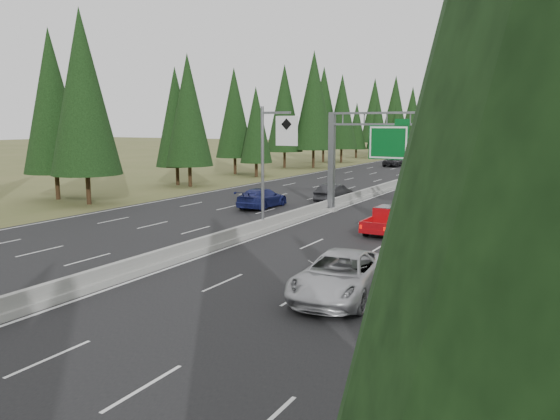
% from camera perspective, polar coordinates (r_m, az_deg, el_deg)
% --- Properties ---
extents(road, '(32.00, 260.00, 0.08)m').
position_cam_1_polar(road, '(86.74, 17.30, 4.02)').
color(road, black).
rests_on(road, ground).
extents(shoulder_left, '(3.60, 260.00, 0.06)m').
position_cam_1_polar(shoulder_left, '(92.05, 6.38, 4.64)').
color(shoulder_left, '#4C5527').
rests_on(shoulder_left, ground).
extents(median_barrier, '(0.70, 260.00, 0.85)m').
position_cam_1_polar(median_barrier, '(86.71, 17.31, 4.27)').
color(median_barrier, gray).
rests_on(median_barrier, road).
extents(sign_gantry, '(16.75, 0.98, 7.80)m').
position_cam_1_polar(sign_gantry, '(40.51, 16.59, 6.18)').
color(sign_gantry, slate).
rests_on(sign_gantry, road).
extents(hov_sign_pole, '(2.80, 0.50, 8.00)m').
position_cam_1_polar(hov_sign_pole, '(34.29, -1.03, 5.18)').
color(hov_sign_pole, slate).
rests_on(hov_sign_pole, road).
extents(tree_row_left, '(12.30, 241.55, 18.82)m').
position_cam_1_polar(tree_row_left, '(92.74, 3.79, 10.41)').
color(tree_row_left, black).
rests_on(tree_row_left, ground).
extents(silver_minivan, '(3.56, 6.64, 1.77)m').
position_cam_1_polar(silver_minivan, '(22.35, 6.32, -6.78)').
color(silver_minivan, '#B8B9BD').
rests_on(silver_minivan, road).
extents(red_pickup, '(1.77, 4.94, 1.61)m').
position_cam_1_polar(red_pickup, '(35.85, 11.19, -0.87)').
color(red_pickup, black).
rests_on(red_pickup, road).
extents(car_ahead_green, '(2.07, 4.37, 1.44)m').
position_cam_1_polar(car_ahead_green, '(55.24, 18.79, 2.09)').
color(car_ahead_green, '#176645').
rests_on(car_ahead_green, road).
extents(car_ahead_dkred, '(1.63, 3.95, 1.27)m').
position_cam_1_polar(car_ahead_dkred, '(77.89, 25.35, 3.53)').
color(car_ahead_dkred, maroon).
rests_on(car_ahead_dkred, road).
extents(car_ahead_dkgrey, '(2.28, 4.79, 1.35)m').
position_cam_1_polar(car_ahead_dkgrey, '(77.00, 22.33, 3.70)').
color(car_ahead_dkgrey, black).
rests_on(car_ahead_dkgrey, road).
extents(car_ahead_white, '(2.76, 5.30, 1.43)m').
position_cam_1_polar(car_ahead_white, '(133.76, 22.28, 5.71)').
color(car_ahead_white, silver).
rests_on(car_ahead_white, road).
extents(car_ahead_far, '(1.83, 4.10, 1.37)m').
position_cam_1_polar(car_ahead_far, '(153.63, 23.74, 5.96)').
color(car_ahead_far, black).
rests_on(car_ahead_far, road).
extents(car_onc_near, '(1.75, 4.95, 1.63)m').
position_cam_1_polar(car_onc_near, '(48.77, 5.64, 1.77)').
color(car_onc_near, black).
rests_on(car_onc_near, road).
extents(car_onc_blue, '(2.40, 5.69, 1.64)m').
position_cam_1_polar(car_onc_blue, '(45.37, -1.89, 1.27)').
color(car_onc_blue, navy).
rests_on(car_onc_blue, road).
extents(car_onc_white, '(1.95, 4.13, 1.37)m').
position_cam_1_polar(car_onc_white, '(86.73, 16.31, 4.55)').
color(car_onc_white, white).
rests_on(car_onc_white, road).
extents(car_onc_far, '(2.80, 5.40, 1.45)m').
position_cam_1_polar(car_onc_far, '(90.91, 11.89, 4.94)').
color(car_onc_far, black).
rests_on(car_onc_far, road).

